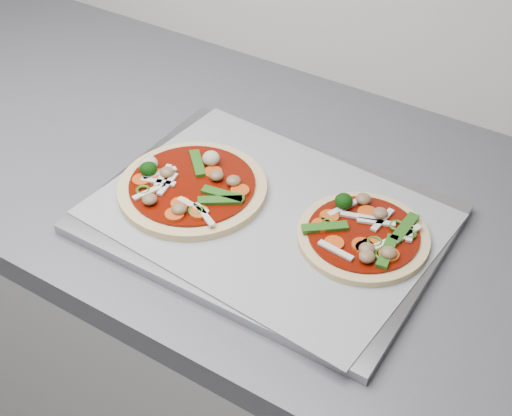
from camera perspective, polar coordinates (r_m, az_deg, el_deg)
The scene contains 6 objects.
base_cabinet at distance 1.45m, azimuth -8.37°, elevation -9.18°, with size 3.60×0.60×0.86m, color silver.
countertop at distance 1.14m, azimuth -10.53°, elevation 5.49°, with size 3.60×0.60×0.04m, color #58585F.
baking_tray at distance 0.93m, azimuth 0.92°, elevation -0.85°, with size 0.44×0.33×0.01m, color #949398.
parchment at distance 0.93m, azimuth 0.92°, elevation -0.47°, with size 0.42×0.31×0.00m, color #9FA0A5.
pizza_left at distance 0.96m, azimuth -5.28°, elevation 1.76°, with size 0.26×0.26×0.03m.
pizza_right at distance 0.90m, azimuth 8.61°, elevation -2.10°, with size 0.22×0.22×0.03m.
Camera 1 is at (0.67, 0.64, 1.53)m, focal length 50.00 mm.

